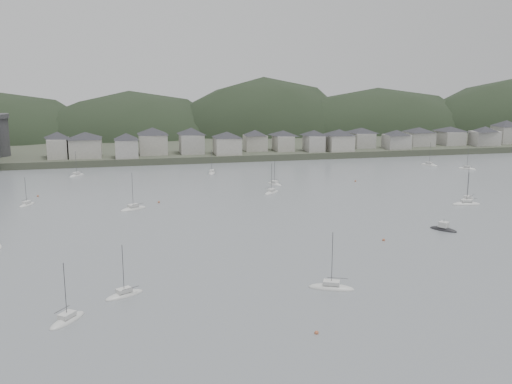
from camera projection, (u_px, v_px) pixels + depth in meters
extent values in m
plane|color=slate|center=(356.00, 315.00, 97.14)|extent=(900.00, 900.00, 0.00)
cube|color=#383D2D|center=(181.00, 133.00, 378.34)|extent=(900.00, 250.00, 3.00)
ellipsoid|color=black|center=(132.00, 156.00, 352.42)|extent=(132.08, 90.41, 79.74)
ellipsoid|color=black|center=(263.00, 156.00, 371.31)|extent=(133.88, 88.37, 101.41)
ellipsoid|color=black|center=(375.00, 150.00, 382.63)|extent=(165.81, 81.78, 82.55)
cube|color=#9D998F|center=(58.00, 148.00, 254.98)|extent=(8.34, 12.91, 8.59)
pyramid|color=#28282D|center=(57.00, 135.00, 253.81)|extent=(15.78, 15.78, 3.01)
cube|color=#9D998F|center=(86.00, 148.00, 256.96)|extent=(13.68, 13.35, 8.36)
pyramid|color=#28282D|center=(85.00, 135.00, 255.82)|extent=(20.07, 20.07, 2.93)
cube|color=gray|center=(127.00, 149.00, 255.84)|extent=(9.78, 10.20, 8.08)
pyramid|color=#28282D|center=(126.00, 136.00, 254.74)|extent=(14.83, 14.83, 2.83)
cube|color=#9D998F|center=(153.00, 144.00, 267.58)|extent=(12.59, 13.33, 9.09)
pyramid|color=#28282D|center=(153.00, 131.00, 266.34)|extent=(19.24, 19.24, 3.18)
cube|color=gray|center=(192.00, 144.00, 270.05)|extent=(10.74, 12.17, 8.87)
pyramid|color=#28282D|center=(191.00, 131.00, 268.84)|extent=(17.01, 17.01, 3.10)
cube|color=#9D998F|center=(227.00, 146.00, 267.35)|extent=(11.63, 12.09, 7.69)
pyramid|color=#28282D|center=(227.00, 135.00, 266.30)|extent=(17.61, 17.61, 2.69)
cube|color=#9D998F|center=(255.00, 143.00, 279.02)|extent=(10.37, 9.35, 7.44)
pyramid|color=#28282D|center=(255.00, 133.00, 278.01)|extent=(14.65, 14.65, 2.60)
cube|color=#9D998F|center=(283.00, 143.00, 279.70)|extent=(8.24, 12.20, 7.22)
pyramid|color=#28282D|center=(283.00, 133.00, 278.72)|extent=(15.17, 15.17, 2.53)
cube|color=gray|center=(314.00, 143.00, 277.73)|extent=(8.06, 10.91, 7.46)
pyramid|color=#28282D|center=(314.00, 133.00, 276.71)|extent=(14.08, 14.08, 2.61)
cube|color=#9D998F|center=(339.00, 143.00, 279.00)|extent=(11.73, 11.78, 7.66)
pyramid|color=#28282D|center=(339.00, 132.00, 277.96)|extent=(17.46, 17.46, 2.68)
cube|color=gray|center=(361.00, 140.00, 291.92)|extent=(10.19, 13.02, 7.33)
pyramid|color=#28282D|center=(362.00, 130.00, 290.92)|extent=(17.23, 17.23, 2.57)
cube|color=gray|center=(397.00, 142.00, 286.81)|extent=(11.70, 9.81, 6.88)
pyramid|color=#28282D|center=(397.00, 132.00, 285.87)|extent=(15.97, 15.97, 2.41)
cube|color=gray|center=(419.00, 139.00, 298.95)|extent=(12.83, 12.48, 7.00)
pyramid|color=#28282D|center=(419.00, 130.00, 298.00)|extent=(18.79, 18.79, 2.45)
cube|color=gray|center=(450.00, 138.00, 303.49)|extent=(11.07, 13.50, 6.97)
pyramid|color=#28282D|center=(451.00, 129.00, 302.54)|extent=(18.25, 18.25, 2.44)
cube|color=gray|center=(485.00, 138.00, 299.47)|extent=(13.75, 9.12, 7.34)
pyramid|color=#28282D|center=(485.00, 129.00, 298.47)|extent=(16.97, 16.97, 2.57)
cube|color=gray|center=(506.00, 135.00, 308.97)|extent=(11.37, 11.57, 9.05)
pyramid|color=#28282D|center=(507.00, 123.00, 307.73)|extent=(17.03, 17.03, 3.17)
ellipsoid|color=silver|center=(275.00, 184.00, 210.22)|extent=(5.19, 7.87, 1.51)
cube|color=silver|center=(275.00, 182.00, 210.00)|extent=(2.56, 3.08, 0.70)
cylinder|color=#3F3F42|center=(275.00, 171.00, 209.24)|extent=(0.12, 0.12, 9.41)
cylinder|color=#3F3F42|center=(275.00, 180.00, 211.20)|extent=(1.43, 3.15, 0.10)
ellipsoid|color=silver|center=(467.00, 169.00, 244.13)|extent=(6.89, 7.15, 1.51)
cube|color=silver|center=(467.00, 167.00, 243.92)|extent=(3.01, 3.06, 0.70)
cylinder|color=#3F3F42|center=(468.00, 158.00, 243.15)|extent=(0.12, 0.12, 9.41)
cylinder|color=#3F3F42|center=(467.00, 166.00, 242.66)|extent=(2.38, 2.55, 0.10)
ellipsoid|color=silver|center=(331.00, 288.00, 108.77)|extent=(9.04, 6.15, 1.74)
cube|color=silver|center=(331.00, 283.00, 108.54)|extent=(3.56, 3.00, 0.70)
cylinder|color=#3F3F42|center=(332.00, 260.00, 107.65)|extent=(0.12, 0.12, 10.85)
cylinder|color=#3F3F42|center=(337.00, 278.00, 109.36)|extent=(3.59, 1.72, 0.10)
ellipsoid|color=silver|center=(467.00, 200.00, 184.74)|extent=(7.34, 5.17, 1.41)
cube|color=silver|center=(467.00, 197.00, 184.54)|extent=(2.91, 2.49, 0.70)
cylinder|color=#3F3F42|center=(468.00, 186.00, 183.82)|extent=(0.12, 0.12, 8.84)
cylinder|color=#3F3F42|center=(472.00, 195.00, 184.13)|extent=(2.89, 1.51, 0.10)
ellipsoid|color=silver|center=(77.00, 176.00, 228.04)|extent=(6.67, 7.62, 1.54)
cube|color=silver|center=(77.00, 173.00, 227.83)|extent=(2.99, 3.18, 0.70)
cylinder|color=#3F3F42|center=(76.00, 163.00, 227.04)|extent=(0.12, 0.12, 9.65)
cylinder|color=#3F3F42|center=(79.00, 172.00, 226.85)|extent=(2.20, 2.81, 0.10)
ellipsoid|color=silver|center=(133.00, 209.00, 171.90)|extent=(8.91, 6.94, 1.75)
cube|color=silver|center=(133.00, 205.00, 171.67)|extent=(3.61, 3.23, 0.70)
cylinder|color=#3F3F42|center=(133.00, 191.00, 170.77)|extent=(0.12, 0.12, 10.92)
cylinder|color=#3F3F42|center=(138.00, 204.00, 171.07)|extent=(3.41, 2.14, 0.10)
ellipsoid|color=silver|center=(429.00, 165.00, 253.96)|extent=(5.99, 8.37, 1.62)
cube|color=silver|center=(429.00, 163.00, 253.73)|extent=(2.87, 3.33, 0.70)
cylinder|color=#3F3F42|center=(430.00, 154.00, 252.90)|extent=(0.12, 0.12, 10.10)
cylinder|color=#3F3F42|center=(430.00, 162.00, 252.24)|extent=(1.75, 3.28, 0.10)
ellipsoid|color=silver|center=(124.00, 296.00, 105.26)|extent=(7.85, 5.80, 1.52)
cube|color=silver|center=(124.00, 290.00, 105.04)|extent=(3.14, 2.75, 0.70)
cylinder|color=#3F3F42|center=(123.00, 270.00, 104.27)|extent=(0.12, 0.12, 9.52)
cylinder|color=#3F3F42|center=(131.00, 288.00, 104.57)|extent=(3.05, 1.73, 0.10)
ellipsoid|color=silver|center=(27.00, 205.00, 177.27)|extent=(5.08, 7.09, 1.37)
cube|color=silver|center=(27.00, 202.00, 177.07)|extent=(2.44, 2.82, 0.70)
cylinder|color=#3F3F42|center=(26.00, 191.00, 176.37)|extent=(0.12, 0.12, 8.56)
cylinder|color=#3F3F42|center=(25.00, 200.00, 177.88)|extent=(1.50, 2.79, 0.10)
ellipsoid|color=silver|center=(212.00, 173.00, 233.83)|extent=(4.22, 7.96, 1.52)
cube|color=silver|center=(212.00, 171.00, 233.62)|extent=(2.27, 2.99, 0.70)
cylinder|color=#3F3F42|center=(212.00, 161.00, 232.84)|extent=(0.12, 0.12, 9.49)
cylinder|color=#3F3F42|center=(210.00, 169.00, 234.70)|extent=(0.93, 3.34, 0.10)
ellipsoid|color=silver|center=(67.00, 321.00, 94.48)|extent=(6.62, 7.87, 1.57)
cube|color=silver|center=(67.00, 315.00, 94.26)|extent=(3.01, 3.25, 0.70)
cylinder|color=#3F3F42|center=(65.00, 292.00, 93.45)|extent=(0.12, 0.12, 9.84)
cylinder|color=#3F3F42|center=(62.00, 309.00, 95.06)|extent=(2.14, 2.94, 0.10)
ellipsoid|color=silver|center=(466.00, 205.00, 178.20)|extent=(9.19, 4.30, 1.77)
cube|color=silver|center=(467.00, 201.00, 177.96)|extent=(3.38, 2.44, 0.70)
cylinder|color=#3F3F42|center=(468.00, 187.00, 177.05)|extent=(0.12, 0.12, 11.04)
cylinder|color=#3F3F42|center=(471.00, 199.00, 178.45)|extent=(3.93, 0.78, 0.10)
ellipsoid|color=silver|center=(272.00, 193.00, 195.44)|extent=(7.38, 7.49, 1.59)
cube|color=silver|center=(272.00, 190.00, 195.22)|extent=(3.20, 3.22, 0.70)
cylinder|color=#3F3F42|center=(272.00, 178.00, 194.40)|extent=(0.12, 0.12, 9.96)
cylinder|color=#3F3F42|center=(268.00, 188.00, 195.87)|extent=(2.57, 2.64, 0.10)
ellipsoid|color=black|center=(443.00, 230.00, 149.36)|extent=(6.23, 7.60, 1.62)
cube|color=silver|center=(444.00, 224.00, 149.07)|extent=(2.93, 2.97, 1.40)
cylinder|color=#3F3F42|center=(444.00, 221.00, 148.89)|extent=(0.10, 0.10, 1.20)
sphere|color=#AD5C39|center=(355.00, 181.00, 216.32)|extent=(0.70, 0.70, 0.70)
sphere|color=#AD5C39|center=(38.00, 196.00, 189.90)|extent=(0.70, 0.70, 0.70)
sphere|color=#AD5C39|center=(159.00, 202.00, 181.11)|extent=(0.70, 0.70, 0.70)
sphere|color=#AD5C39|center=(316.00, 333.00, 89.95)|extent=(0.70, 0.70, 0.70)
sphere|color=#AD5C39|center=(384.00, 240.00, 140.05)|extent=(0.70, 0.70, 0.70)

